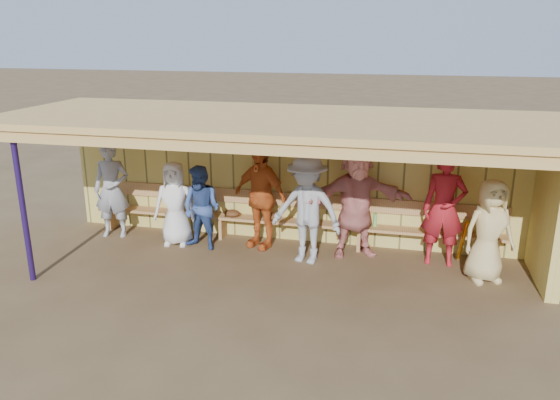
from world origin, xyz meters
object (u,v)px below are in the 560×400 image
object	(u,v)px
player_a	(112,190)
player_c	(202,208)
bench	(290,215)
player_e	(307,209)
player_h	(489,231)
player_b	(175,204)
player_d	(260,197)
player_g	(444,209)
player_f	(356,200)

from	to	relation	value
player_a	player_c	distance (m)	1.89
bench	player_c	bearing A→B (deg)	-155.78
player_e	player_h	size ratio (longest dim) A/B	1.14
player_a	player_c	world-z (taller)	player_a
player_h	player_b	bearing A→B (deg)	154.11
player_d	player_e	distance (m)	1.06
player_b	player_e	distance (m)	2.49
player_g	player_d	bearing A→B (deg)	179.46
player_d	player_g	distance (m)	3.15
bench	player_h	bearing A→B (deg)	-14.64
player_d	player_f	world-z (taller)	player_f
player_f	player_h	distance (m)	2.18
player_a	bench	size ratio (longest dim) A/B	0.24
player_f	bench	size ratio (longest dim) A/B	0.26
player_c	player_d	size ratio (longest dim) A/B	0.81
player_b	player_c	world-z (taller)	player_b
player_c	player_g	size ratio (longest dim) A/B	0.79
player_h	player_c	bearing A→B (deg)	154.94
player_b	bench	world-z (taller)	player_b
player_f	player_g	world-z (taller)	player_f
player_c	player_e	bearing A→B (deg)	9.33
player_b	player_d	distance (m)	1.56
bench	player_d	bearing A→B (deg)	-147.36
player_b	player_e	size ratio (longest dim) A/B	0.83
player_d	player_h	bearing A→B (deg)	13.37
player_c	player_f	size ratio (longest dim) A/B	0.76
player_d	player_g	xyz separation A→B (m)	(3.15, -0.05, 0.02)
player_a	player_c	bearing A→B (deg)	-18.32
player_e	player_h	bearing A→B (deg)	10.50
player_e	player_b	bearing A→B (deg)	-173.51
player_e	player_a	bearing A→B (deg)	-173.43
player_c	player_g	xyz separation A→B (m)	(4.13, 0.30, 0.20)
player_d	player_c	bearing A→B (deg)	-138.54
player_e	player_f	size ratio (longest dim) A/B	0.94
player_c	player_e	xyz separation A→B (m)	(1.92, -0.14, 0.18)
player_c	player_h	size ratio (longest dim) A/B	0.93
player_g	bench	distance (m)	2.73
player_f	bench	bearing A→B (deg)	145.43
player_e	player_f	bearing A→B (deg)	44.54
player_b	player_h	world-z (taller)	player_h
player_b	player_h	size ratio (longest dim) A/B	0.94
player_e	player_c	bearing A→B (deg)	-172.06
player_a	player_f	xyz separation A→B (m)	(4.56, 0.12, 0.09)
player_g	bench	bearing A→B (deg)	172.81
player_b	bench	bearing A→B (deg)	7.77
player_e	player_h	xyz separation A→B (m)	(2.87, -0.08, -0.12)
player_g	player_h	xyz separation A→B (m)	(0.65, -0.52, -0.14)
player_c	bench	bearing A→B (deg)	37.65
player_d	player_h	xyz separation A→B (m)	(3.81, -0.56, -0.12)
player_a	player_h	distance (m)	6.67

